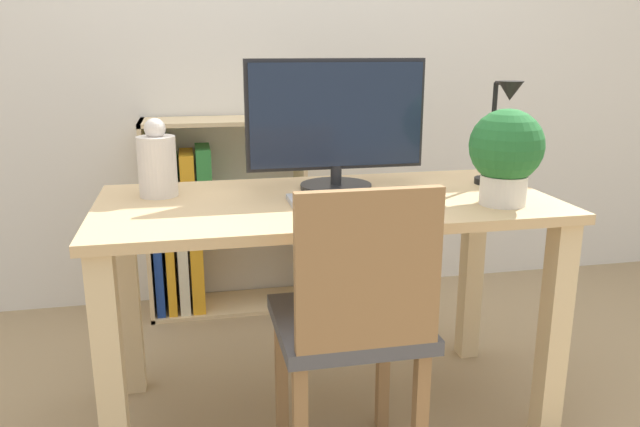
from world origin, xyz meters
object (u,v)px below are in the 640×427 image
at_px(monitor, 336,122).
at_px(bookshelf, 199,222).
at_px(vase, 157,163).
at_px(keyboard, 348,198).
at_px(chair, 353,321).
at_px(potted_plant, 506,152).
at_px(desk_lamp, 502,124).

bearing_deg(monitor, bookshelf, 117.89).
bearing_deg(bookshelf, vase, -98.65).
distance_m(keyboard, chair, 0.40).
xyz_separation_m(monitor, potted_plant, (0.43, -0.31, -0.06)).
height_order(potted_plant, chair, potted_plant).
xyz_separation_m(desk_lamp, potted_plant, (-0.10, -0.22, -0.06)).
bearing_deg(potted_plant, chair, -161.76).
bearing_deg(keyboard, chair, -101.45).
bearing_deg(bookshelf, monitor, -62.11).
xyz_separation_m(keyboard, chair, (-0.06, -0.30, -0.26)).
bearing_deg(potted_plant, bookshelf, 127.54).
distance_m(monitor, potted_plant, 0.53).
bearing_deg(desk_lamp, chair, -147.35).
bearing_deg(potted_plant, vase, 162.15).
bearing_deg(potted_plant, monitor, 144.81).
distance_m(vase, potted_plant, 1.05).
bearing_deg(chair, keyboard, 80.73).
height_order(vase, desk_lamp, desk_lamp).
xyz_separation_m(chair, bookshelf, (-0.38, 1.30, -0.06)).
distance_m(desk_lamp, bookshelf, 1.44).
bearing_deg(desk_lamp, potted_plant, -113.86).
bearing_deg(bookshelf, keyboard, -66.44).
xyz_separation_m(keyboard, vase, (-0.56, 0.19, 0.10)).
xyz_separation_m(keyboard, desk_lamp, (0.53, 0.08, 0.20)).
height_order(desk_lamp, bookshelf, desk_lamp).
height_order(keyboard, chair, chair).
distance_m(vase, desk_lamp, 1.10).
relative_size(potted_plant, chair, 0.32).
distance_m(vase, bookshelf, 0.93).
distance_m(monitor, vase, 0.58).
xyz_separation_m(vase, chair, (0.50, -0.48, -0.36)).
xyz_separation_m(keyboard, bookshelf, (-0.44, 1.00, -0.33)).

